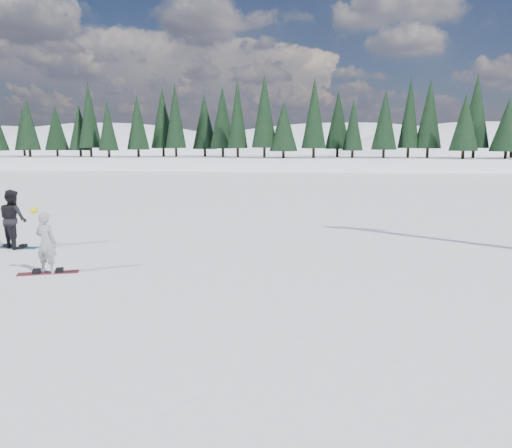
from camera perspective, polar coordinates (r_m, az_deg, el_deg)
The scene contains 6 objects.
ground at distance 15.80m, azimuth -24.48°, elevation -3.87°, with size 420.00×420.00×0.00m, color white.
alpine_backdrop at distance 204.01m, azimuth 0.96°, elevation 4.29°, with size 412.50×227.00×53.20m.
snowboarder_woman at distance 13.93m, azimuth -22.87°, elevation -1.97°, with size 0.64×0.47×1.76m.
snowboarder_man at distance 17.78m, azimuth -26.02°, elevation 0.52°, with size 0.92×0.72×1.90m, color black.
snowboard_woman at distance 14.10m, azimuth -22.65°, elevation -5.19°, with size 1.50×0.28×0.03m, color maroon.
snowboard_man at distance 17.93m, azimuth -25.81°, elevation -2.44°, with size 1.50×0.28×0.03m, color #16657B.
Camera 1 is at (8.09, -13.15, 3.34)m, focal length 35.00 mm.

